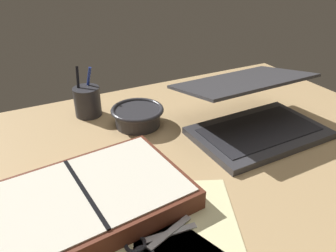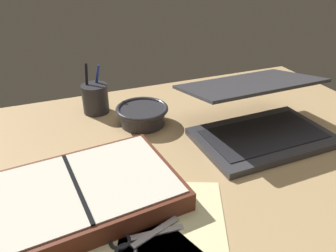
# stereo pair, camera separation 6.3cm
# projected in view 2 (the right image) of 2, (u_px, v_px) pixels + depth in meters

# --- Properties ---
(desk_top) EXTENTS (1.40, 1.00, 0.02)m
(desk_top) POSITION_uv_depth(u_px,v_px,m) (175.00, 173.00, 0.75)
(desk_top) COLOR tan
(desk_top) RESTS_ON ground
(laptop) EXTENTS (0.35, 0.31, 0.15)m
(laptop) POSITION_uv_depth(u_px,v_px,m) (258.00, 118.00, 0.86)
(laptop) COLOR #38383D
(laptop) RESTS_ON desk_top
(bowl) EXTENTS (0.15, 0.15, 0.05)m
(bowl) POSITION_uv_depth(u_px,v_px,m) (142.00, 114.00, 0.92)
(bowl) COLOR #2D2D33
(bowl) RESTS_ON desk_top
(pen_cup) EXTENTS (0.08, 0.08, 0.15)m
(pen_cup) POSITION_uv_depth(u_px,v_px,m) (95.00, 98.00, 0.98)
(pen_cup) COLOR #28282D
(pen_cup) RESTS_ON desk_top
(planner) EXTENTS (0.41, 0.29, 0.05)m
(planner) POSITION_uv_depth(u_px,v_px,m) (78.00, 195.00, 0.64)
(planner) COLOR brown
(planner) RESTS_ON desk_top
(scissors) EXTENTS (0.13, 0.07, 0.01)m
(scissors) POSITION_uv_depth(u_px,v_px,m) (132.00, 243.00, 0.56)
(scissors) COLOR #B7B7BC
(scissors) RESTS_ON desk_top
(paper_sheet_front) EXTENTS (0.28, 0.33, 0.00)m
(paper_sheet_front) POSITION_uv_depth(u_px,v_px,m) (173.00, 231.00, 0.59)
(paper_sheet_front) COLOR #F4EFB2
(paper_sheet_front) RESTS_ON desk_top
(paper_sheet_beside_planner) EXTENTS (0.23, 0.29, 0.00)m
(paper_sheet_beside_planner) POSITION_uv_depth(u_px,v_px,m) (139.00, 249.00, 0.55)
(paper_sheet_beside_planner) COLOR #F4EFB2
(paper_sheet_beside_planner) RESTS_ON desk_top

